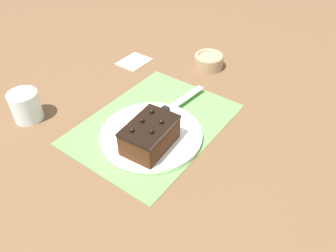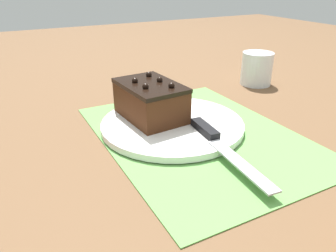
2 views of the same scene
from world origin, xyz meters
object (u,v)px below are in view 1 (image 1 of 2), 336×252
cake_plate (151,135)px  drinking_glass (26,106)px  small_bowl (209,60)px  chocolate_cake (150,135)px  serving_knife (169,109)px

cake_plate → drinking_glass: (-0.15, 0.34, 0.03)m
drinking_glass → small_bowl: size_ratio=0.85×
chocolate_cake → cake_plate: bearing=35.9°
chocolate_cake → serving_knife: size_ratio=0.64×
cake_plate → chocolate_cake: (-0.04, -0.03, 0.04)m
drinking_glass → chocolate_cake: bearing=-73.9°
serving_knife → small_bowl: (0.31, 0.05, 0.01)m
serving_knife → drinking_glass: bearing=-136.2°
drinking_glass → small_bowl: (0.56, -0.27, -0.02)m
chocolate_cake → small_bowl: (0.45, 0.10, -0.02)m
serving_knife → drinking_glass: size_ratio=2.72×
serving_knife → chocolate_cake: bearing=-66.3°
drinking_glass → small_bowl: drinking_glass is taller
drinking_glass → cake_plate: bearing=-66.8°
cake_plate → serving_knife: (0.11, 0.02, 0.01)m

